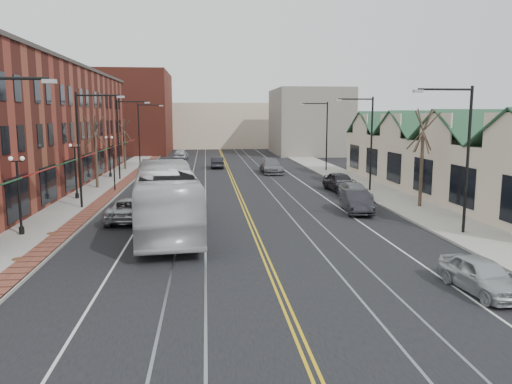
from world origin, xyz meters
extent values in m
plane|color=black|center=(0.00, 0.00, 0.00)|extent=(160.00, 160.00, 0.00)
cube|color=gray|center=(-12.00, 20.00, 0.07)|extent=(4.00, 120.00, 0.15)
cube|color=gray|center=(12.00, 20.00, 0.07)|extent=(4.00, 120.00, 0.15)
cube|color=maroon|center=(-19.00, 27.00, 5.50)|extent=(10.00, 50.00, 11.00)
cube|color=beige|center=(18.00, 20.00, 2.30)|extent=(8.00, 36.00, 4.60)
cube|color=maroon|center=(-16.00, 70.00, 7.00)|extent=(14.00, 18.00, 14.00)
cube|color=beige|center=(0.00, 85.00, 4.50)|extent=(22.00, 14.00, 9.00)
cube|color=slate|center=(15.00, 65.00, 5.50)|extent=(12.00, 16.00, 11.00)
cylinder|color=black|center=(-10.00, 0.00, 7.95)|extent=(3.00, 0.12, 0.12)
cube|color=#999999|center=(-8.50, 0.00, 7.85)|extent=(0.50, 0.25, 0.15)
cylinder|color=black|center=(-11.50, 16.00, 4.15)|extent=(0.16, 0.16, 8.00)
cylinder|color=black|center=(-10.00, 16.00, 7.95)|extent=(3.00, 0.12, 0.12)
cube|color=#999999|center=(-8.50, 16.00, 7.85)|extent=(0.50, 0.25, 0.15)
cylinder|color=black|center=(-11.50, 32.00, 4.15)|extent=(0.16, 0.16, 8.00)
cylinder|color=black|center=(-10.00, 32.00, 7.95)|extent=(3.00, 0.12, 0.12)
cube|color=#999999|center=(-8.50, 32.00, 7.85)|extent=(0.50, 0.25, 0.15)
cylinder|color=black|center=(-11.50, 48.00, 4.15)|extent=(0.16, 0.16, 8.00)
cylinder|color=black|center=(-10.00, 48.00, 7.95)|extent=(3.00, 0.12, 0.12)
cube|color=#999999|center=(-8.50, 48.00, 7.85)|extent=(0.50, 0.25, 0.15)
cylinder|color=black|center=(11.50, 6.00, 4.15)|extent=(0.16, 0.16, 8.00)
cylinder|color=black|center=(10.00, 6.00, 7.95)|extent=(3.00, 0.12, 0.12)
cube|color=#999999|center=(8.50, 6.00, 7.85)|extent=(0.50, 0.25, 0.15)
cylinder|color=black|center=(11.50, 22.00, 4.15)|extent=(0.16, 0.16, 8.00)
cylinder|color=black|center=(10.00, 22.00, 7.95)|extent=(3.00, 0.12, 0.12)
cube|color=#999999|center=(8.50, 22.00, 7.85)|extent=(0.50, 0.25, 0.15)
cylinder|color=black|center=(11.50, 38.00, 4.15)|extent=(0.16, 0.16, 8.00)
cylinder|color=black|center=(10.00, 38.00, 7.95)|extent=(3.00, 0.12, 0.12)
cube|color=#999999|center=(8.50, 38.00, 7.85)|extent=(0.50, 0.25, 0.15)
cylinder|color=black|center=(-12.80, 8.00, 0.35)|extent=(0.28, 0.28, 0.40)
cylinder|color=black|center=(-12.80, 8.00, 2.15)|extent=(0.14, 0.14, 4.00)
cube|color=black|center=(-12.80, 8.00, 4.15)|extent=(0.60, 0.06, 0.06)
sphere|color=white|center=(-13.10, 8.00, 4.30)|extent=(0.24, 0.24, 0.24)
sphere|color=white|center=(-12.50, 8.00, 4.30)|extent=(0.24, 0.24, 0.24)
cylinder|color=black|center=(-12.80, 20.00, 0.35)|extent=(0.28, 0.28, 0.40)
cylinder|color=black|center=(-12.80, 20.00, 2.15)|extent=(0.14, 0.14, 4.00)
cube|color=black|center=(-12.80, 20.00, 4.15)|extent=(0.60, 0.06, 0.06)
sphere|color=white|center=(-13.10, 20.00, 4.30)|extent=(0.24, 0.24, 0.24)
sphere|color=white|center=(-12.50, 20.00, 4.30)|extent=(0.24, 0.24, 0.24)
cylinder|color=black|center=(-12.80, 34.00, 0.35)|extent=(0.28, 0.28, 0.40)
cylinder|color=black|center=(-12.80, 34.00, 2.15)|extent=(0.14, 0.14, 4.00)
cube|color=black|center=(-12.80, 34.00, 4.15)|extent=(0.60, 0.06, 0.06)
sphere|color=white|center=(-13.10, 34.00, 4.30)|extent=(0.24, 0.24, 0.24)
sphere|color=white|center=(-12.50, 34.00, 4.30)|extent=(0.24, 0.24, 0.24)
cylinder|color=#382B21|center=(-12.50, 26.00, 2.60)|extent=(0.24, 0.24, 4.90)
cylinder|color=#382B21|center=(-12.50, 26.00, 5.15)|extent=(0.58, 1.37, 2.90)
cylinder|color=#382B21|center=(-12.50, 26.00, 5.15)|extent=(1.60, 0.66, 2.78)
cylinder|color=#382B21|center=(-12.50, 26.00, 5.15)|extent=(0.53, 1.23, 2.96)
cylinder|color=#382B21|center=(-12.50, 26.00, 5.15)|extent=(1.69, 1.03, 2.64)
cylinder|color=#382B21|center=(-12.50, 26.00, 5.15)|extent=(1.78, 1.29, 2.48)
cylinder|color=#382B21|center=(-12.50, 42.00, 2.42)|extent=(0.24, 0.24, 4.55)
cylinder|color=#382B21|center=(-12.50, 42.00, 4.80)|extent=(0.55, 1.28, 2.69)
cylinder|color=#382B21|center=(-12.50, 42.00, 4.80)|extent=(1.49, 0.62, 2.58)
cylinder|color=#382B21|center=(-12.50, 42.00, 4.80)|extent=(0.50, 1.15, 2.75)
cylinder|color=#382B21|center=(-12.50, 42.00, 4.80)|extent=(1.57, 0.97, 2.45)
cylinder|color=#382B21|center=(-12.50, 42.00, 4.80)|extent=(1.66, 1.20, 2.30)
cylinder|color=#382B21|center=(12.50, 14.00, 2.78)|extent=(0.24, 0.24, 5.25)
cylinder|color=#382B21|center=(12.50, 14.00, 5.50)|extent=(0.61, 1.46, 3.10)
cylinder|color=#382B21|center=(12.50, 14.00, 5.50)|extent=(1.70, 0.70, 2.97)
cylinder|color=#382B21|center=(12.50, 14.00, 5.50)|extent=(0.56, 1.31, 3.17)
cylinder|color=#382B21|center=(12.50, 14.00, 5.50)|extent=(1.80, 1.10, 2.82)
cylinder|color=#382B21|center=(12.50, 14.00, 5.50)|extent=(1.90, 1.37, 2.65)
cylinder|color=#592D19|center=(-11.20, 3.00, 0.16)|extent=(0.60, 0.60, 0.02)
cylinder|color=#592D19|center=(-11.20, 8.00, 0.16)|extent=(0.60, 0.60, 0.02)
cylinder|color=black|center=(-10.60, 24.00, 1.75)|extent=(0.12, 0.12, 3.20)
imported|color=black|center=(-10.60, 24.00, 3.50)|extent=(0.18, 0.15, 0.90)
imported|color=silver|center=(-5.00, 8.59, 1.91)|extent=(4.61, 13.95, 3.81)
imported|color=#A1A4A8|center=(-7.50, 11.77, 0.76)|extent=(2.61, 5.50, 1.52)
imported|color=#ABAFB2|center=(7.50, -2.78, 0.67)|extent=(2.00, 4.10, 1.35)
imported|color=black|center=(7.50, 12.87, 0.76)|extent=(2.07, 4.74, 1.51)
imported|color=slate|center=(8.90, 17.93, 0.66)|extent=(2.00, 4.63, 1.33)
imported|color=black|center=(8.96, 22.35, 0.83)|extent=(2.44, 5.03, 1.66)
imported|color=black|center=(-1.31, 42.97, 0.71)|extent=(1.59, 4.35, 1.42)
imported|color=slate|center=(4.76, 36.60, 0.82)|extent=(2.37, 5.69, 1.64)
imported|color=#A6AAAE|center=(-6.43, 55.59, 0.82)|extent=(2.29, 4.97, 1.65)
camera|label=1|loc=(-2.69, -19.79, 6.58)|focal=35.00mm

